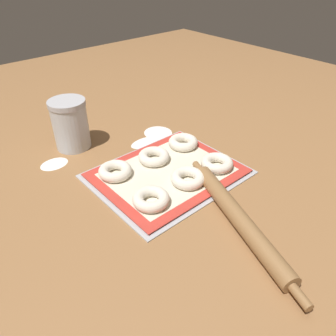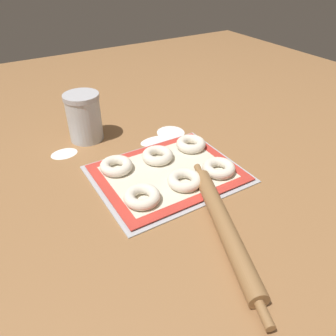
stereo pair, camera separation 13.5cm
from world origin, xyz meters
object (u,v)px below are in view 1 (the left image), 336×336
bagel_front_center (188,178)px  rolling_pin (238,218)px  bagel_front_right (217,163)px  bagel_back_right (183,142)px  flour_canister (70,124)px  bagel_front_left (151,199)px  baking_tray (168,174)px  bagel_back_center (154,157)px  bagel_back_left (115,171)px

bagel_front_center → rolling_pin: 0.19m
bagel_front_right → bagel_back_right: same height
flour_canister → bagel_front_center: bearing=-71.5°
bagel_front_left → bagel_back_right: 0.30m
bagel_front_left → rolling_pin: rolling_pin is taller
baking_tray → bagel_back_center: bearing=84.1°
baking_tray → bagel_front_right: (0.13, -0.08, 0.02)m
bagel_front_right → rolling_pin: rolling_pin is taller
bagel_front_left → rolling_pin: (0.12, -0.19, -0.00)m
bagel_front_center → flour_canister: (-0.14, 0.40, 0.06)m
bagel_back_left → rolling_pin: 0.37m
bagel_front_left → bagel_back_left: bearing=89.9°
bagel_back_left → flour_canister: (-0.00, 0.24, 0.06)m
rolling_pin → bagel_front_center: bearing=84.8°
baking_tray → bagel_front_left: bagel_front_left is taller
bagel_front_center → bagel_front_right: 0.12m
bagel_back_left → bagel_front_left: bearing=-90.1°
bagel_front_center → bagel_back_left: 0.21m
bagel_front_left → rolling_pin: bearing=-58.6°
bagel_front_left → bagel_back_left: (0.00, 0.16, 0.00)m
bagel_front_right → bagel_back_center: same height
bagel_back_center → rolling_pin: (-0.02, -0.34, -0.00)m
baking_tray → flour_canister: size_ratio=2.56×
bagel_back_center → rolling_pin: bearing=-92.7°
bagel_front_left → bagel_back_left: 0.16m
bagel_front_right → bagel_back_center: (-0.12, 0.15, 0.00)m
bagel_back_center → baking_tray: bearing=-95.9°
baking_tray → flour_canister: (-0.13, 0.33, 0.08)m
bagel_front_left → bagel_back_center: bearing=48.8°
bagel_back_center → bagel_back_right: bearing=2.1°
bagel_back_left → rolling_pin: size_ratio=0.20×
bagel_front_left → bagel_back_left: size_ratio=1.00×
bagel_front_center → bagel_back_right: same height
bagel_back_left → bagel_back_right: same height
baking_tray → bagel_front_left: (-0.12, -0.08, 0.02)m
baking_tray → bagel_back_left: size_ratio=4.36×
bagel_back_left → bagel_back_center: same height
bagel_front_right → rolling_pin: bearing=-125.3°
bagel_back_center → rolling_pin: size_ratio=0.20×
flour_canister → bagel_back_center: bearing=-62.4°
baking_tray → bagel_back_center: size_ratio=4.36×
baking_tray → bagel_back_center: 0.08m
bagel_back_center → rolling_pin: rolling_pin is taller
bagel_front_center → bagel_back_center: (-0.00, 0.15, 0.00)m
bagel_back_center → bagel_back_right: same height
bagel_back_center → bagel_back_left: bearing=174.1°
bagel_front_right → bagel_back_center: bearing=128.0°
flour_canister → bagel_front_right: bearing=-58.3°
bagel_front_left → bagel_front_right: same height
rolling_pin → bagel_front_left: bearing=121.4°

